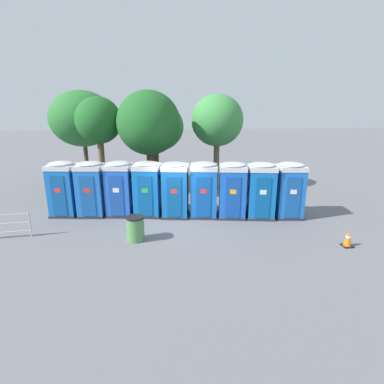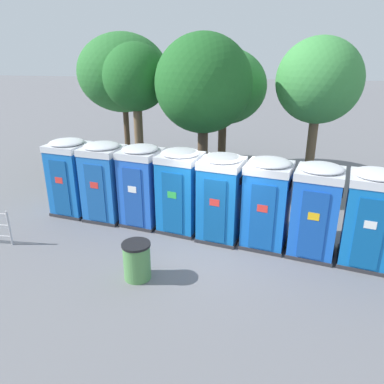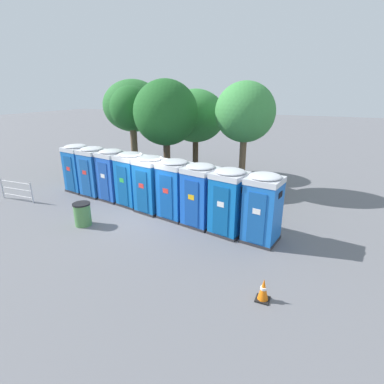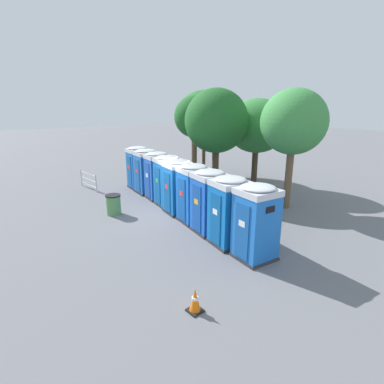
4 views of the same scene
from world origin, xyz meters
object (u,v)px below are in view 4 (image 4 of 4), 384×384
street_tree_4 (216,121)px  portapotty_1 (146,171)px  portapotty_2 (157,175)px  street_tree_3 (204,115)px  traffic_cone (195,300)px  portapotty_8 (256,222)px  street_tree_2 (294,123)px  portapotty_3 (168,180)px  portapotty_5 (193,193)px  street_tree_0 (194,118)px  portapotty_6 (209,201)px  street_tree_1 (257,126)px  portapotty_0 (138,167)px  portapotty_7 (229,211)px  event_barrier (88,180)px  trash_can (114,205)px  portapotty_4 (178,186)px

street_tree_4 → portapotty_1: bearing=-134.1°
portapotty_2 → street_tree_3: street_tree_3 is taller
street_tree_3 → portapotty_2: bearing=-66.2°
traffic_cone → portapotty_8: bearing=103.2°
street_tree_2 → street_tree_3: (-7.99, 1.74, 0.10)m
portapotty_3 → portapotty_1: bearing=172.1°
portapotty_5 → street_tree_0: size_ratio=0.46×
portapotty_6 → street_tree_2: (0.36, 4.99, 2.86)m
street_tree_1 → street_tree_2: size_ratio=0.94×
portapotty_1 → portapotty_0: bearing=170.3°
street_tree_1 → street_tree_4: street_tree_4 is taller
street_tree_1 → portapotty_6: bearing=-65.0°
portapotty_7 → event_barrier: portapotty_7 is taller
portapotty_6 → street_tree_1: size_ratio=0.48×
portapotty_2 → trash_can: portapotty_2 is taller
portapotty_7 → portapotty_1: bearing=169.9°
street_tree_1 → street_tree_2: (3.61, -2.00, 0.43)m
portapotty_5 → street_tree_3: (-6.36, 6.46, 2.96)m
portapotty_6 → trash_can: bearing=-154.8°
portapotty_8 → street_tree_2: size_ratio=0.45×
portapotty_4 → event_barrier: 7.04m
portapotty_4 → portapotty_3: bearing=165.5°
portapotty_7 → portapotty_8: size_ratio=1.00×
portapotty_2 → portapotty_8: (7.67, -1.36, -0.00)m
portapotty_3 → trash_can: portapotty_3 is taller
portapotty_2 → street_tree_2: bearing=36.2°
portapotty_0 → portapotty_8: same height
traffic_cone → street_tree_4: bearing=132.6°
street_tree_2 → event_barrier: bearing=-147.7°
portapotty_6 → street_tree_4: (-3.66, 3.95, 2.79)m
portapotty_4 → street_tree_2: 6.12m
portapotty_8 → portapotty_4: bearing=171.0°
street_tree_2 → street_tree_1: bearing=151.1°
portapotty_8 → street_tree_3: bearing=145.2°
portapotty_1 → portapotty_3: bearing=-7.9°
portapotty_2 → trash_can: size_ratio=2.68×
portapotty_7 → event_barrier: bearing=-175.1°
portapotty_3 → portapotty_7: bearing=-11.2°
portapotty_4 → street_tree_4: size_ratio=0.44×
portapotty_1 → portapotty_8: size_ratio=1.00×
street_tree_0 → trash_can: 7.99m
street_tree_4 → trash_can: bearing=-96.2°
street_tree_3 → traffic_cone: bearing=-43.4°
street_tree_0 → street_tree_1: size_ratio=1.03×
street_tree_3 → traffic_cone: (10.98, -10.38, -3.93)m
portapotty_0 → street_tree_0: bearing=69.4°
portapotty_4 → portapotty_8: size_ratio=1.00×
portapotty_0 → street_tree_1: size_ratio=0.48×
portapotty_3 → event_barrier: size_ratio=1.23×
street_tree_4 → portapotty_7: bearing=-40.4°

